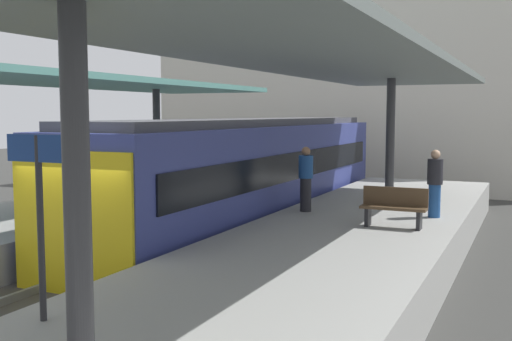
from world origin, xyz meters
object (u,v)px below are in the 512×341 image
(commuter_train, at_px, (253,173))
(passenger_near_bench, at_px, (48,168))
(platform_bench, at_px, (394,206))
(platform_sign, at_px, (39,185))
(passenger_far_end, at_px, (435,183))
(passenger_mid_platform, at_px, (306,178))

(commuter_train, xyz_separation_m, passenger_near_bench, (-5.17, -2.74, 0.17))
(platform_bench, height_order, passenger_near_bench, passenger_near_bench)
(commuter_train, distance_m, platform_bench, 5.54)
(platform_sign, bearing_deg, platform_bench, 71.86)
(passenger_far_end, bearing_deg, passenger_mid_platform, -171.98)
(platform_sign, height_order, passenger_mid_platform, platform_sign)
(platform_bench, bearing_deg, commuter_train, 148.14)
(commuter_train, bearing_deg, passenger_far_end, -13.25)
(passenger_mid_platform, bearing_deg, passenger_far_end, 8.02)
(platform_bench, height_order, passenger_far_end, passenger_far_end)
(commuter_train, relative_size, passenger_mid_platform, 9.46)
(passenger_near_bench, bearing_deg, platform_bench, -1.05)
(platform_bench, distance_m, platform_sign, 8.20)
(commuter_train, xyz_separation_m, platform_bench, (4.70, -2.92, -0.26))
(platform_sign, bearing_deg, passenger_near_bench, 132.96)
(platform_sign, xyz_separation_m, passenger_far_end, (3.13, 9.38, -0.80))
(platform_sign, relative_size, passenger_near_bench, 1.29)
(platform_sign, distance_m, passenger_mid_platform, 8.98)
(platform_bench, bearing_deg, passenger_far_end, 70.24)
(platform_bench, xyz_separation_m, passenger_mid_platform, (-2.47, 1.24, 0.38))
(passenger_mid_platform, relative_size, passenger_far_end, 1.01)
(passenger_far_end, bearing_deg, passenger_near_bench, -171.90)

